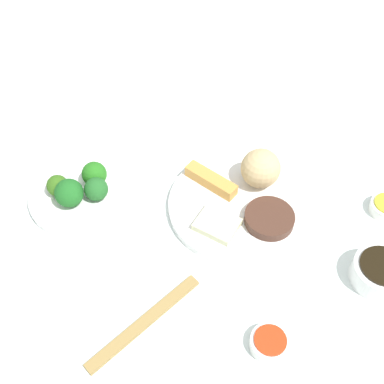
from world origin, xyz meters
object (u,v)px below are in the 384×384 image
at_px(sauce_ramekin_sweet_and_sour, 269,343).
at_px(chopsticks_pair, 144,322).
at_px(main_plate, 238,205).
at_px(soy_sauce_bowl, 379,273).
at_px(broccoli_plate, 86,193).

relative_size(sauce_ramekin_sweet_and_sour, chopsticks_pair, 0.27).
bearing_deg(main_plate, soy_sauce_bowl, 13.13).
distance_m(soy_sauce_bowl, chopsticks_pair, 0.41).
height_order(broccoli_plate, sauce_ramekin_sweet_and_sour, sauce_ramekin_sweet_and_sour).
bearing_deg(broccoli_plate, soy_sauce_bowl, 27.38).
height_order(soy_sauce_bowl, chopsticks_pair, soy_sauce_bowl).
relative_size(broccoli_plate, chopsticks_pair, 0.99).
relative_size(soy_sauce_bowl, sauce_ramekin_sweet_and_sour, 1.53).
relative_size(broccoli_plate, soy_sauce_bowl, 2.35).
bearing_deg(broccoli_plate, chopsticks_pair, -17.08).
relative_size(main_plate, broccoli_plate, 1.20).
bearing_deg(soy_sauce_bowl, main_plate, -166.87).
bearing_deg(broccoli_plate, main_plate, 40.62).
distance_m(main_plate, chopsticks_pair, 0.29).
height_order(main_plate, sauce_ramekin_sweet_and_sour, sauce_ramekin_sweet_and_sour).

